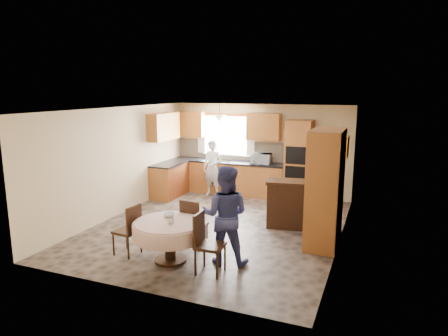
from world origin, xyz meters
TOP-DOWN VIEW (x-y plane):
  - floor at (0.00, 0.00)m, footprint 5.00×6.00m
  - ceiling at (0.00, 0.00)m, footprint 5.00×6.00m
  - wall_back at (0.00, 3.00)m, footprint 5.00×0.02m
  - wall_front at (0.00, -3.00)m, footprint 5.00×0.02m
  - wall_left at (-2.50, 0.00)m, footprint 0.02×6.00m
  - wall_right at (2.50, 0.00)m, footprint 0.02×6.00m
  - window at (-1.00, 2.98)m, footprint 1.40×0.03m
  - curtain_left at (-1.75, 2.93)m, footprint 0.22×0.02m
  - curtain_right at (-0.25, 2.93)m, footprint 0.22×0.02m
  - base_cab_back at (-0.85, 2.70)m, footprint 3.30×0.60m
  - counter_back at (-0.85, 2.70)m, footprint 3.30×0.64m
  - base_cab_left at (-2.20, 1.80)m, footprint 0.60×1.20m
  - counter_left at (-2.20, 1.80)m, footprint 0.64×1.20m
  - backsplash at (-0.85, 2.99)m, footprint 3.30×0.02m
  - wall_cab_left at (-2.05, 2.83)m, footprint 0.85×0.33m
  - wall_cab_right at (0.15, 2.83)m, footprint 0.90×0.33m
  - wall_cab_side at (-2.33, 1.80)m, footprint 0.33×1.20m
  - oven_tower at (1.15, 2.69)m, footprint 0.66×0.62m
  - oven_upper at (1.15, 2.38)m, footprint 0.56×0.01m
  - oven_lower at (1.15, 2.38)m, footprint 0.56×0.01m
  - pendant at (-1.00, 2.50)m, footprint 0.36×0.36m
  - sideboard at (1.58, 0.58)m, footprint 1.39×0.72m
  - space_heater at (1.85, 0.76)m, footprint 0.45×0.36m
  - cupboard at (2.22, -0.16)m, footprint 0.57×1.14m
  - dining_table at (-0.09, -1.91)m, footprint 1.25×1.25m
  - chair_left at (-0.88, -1.94)m, footprint 0.44×0.44m
  - chair_back at (0.02, -1.28)m, footprint 0.42×0.42m
  - chair_right at (0.64, -2.07)m, footprint 0.44×0.44m
  - framed_picture at (2.47, 0.97)m, footprint 0.06×0.56m
  - microwave at (0.16, 2.65)m, footprint 0.53×0.37m
  - person_sink at (-1.13, 2.30)m, footprint 0.60×0.43m
  - person_dining at (0.80, -1.62)m, footprint 0.91×0.76m
  - bowl_sideboard at (1.21, 0.58)m, footprint 0.25×0.25m
  - bottle_sideboard at (2.04, 0.58)m, footprint 0.13×0.13m
  - cup_table at (-0.02, -1.99)m, footprint 0.12×0.12m
  - bowl_table at (-0.23, -1.68)m, footprint 0.21×0.21m

SIDE VIEW (x-z plane):
  - floor at x=0.00m, z-range -0.01..0.01m
  - space_heater at x=1.85m, z-range 0.00..0.55m
  - base_cab_back at x=-0.85m, z-range 0.00..0.88m
  - base_cab_left at x=-2.20m, z-range 0.00..0.88m
  - sideboard at x=1.58m, z-range 0.00..0.95m
  - chair_left at x=-0.88m, z-range 0.05..0.96m
  - chair_back at x=0.02m, z-range 0.05..0.99m
  - chair_right at x=0.64m, z-range 0.05..1.03m
  - dining_table at x=-0.09m, z-range 0.20..0.90m
  - bowl_table at x=-0.23m, z-range 0.71..0.77m
  - oven_lower at x=1.15m, z-range 0.53..0.97m
  - cup_table at x=-0.02m, z-range 0.71..0.79m
  - person_sink at x=-1.13m, z-range 0.00..1.54m
  - person_dining at x=0.80m, z-range 0.00..1.68m
  - counter_back at x=-0.85m, z-range 0.88..0.92m
  - counter_left at x=-2.20m, z-range 0.88..0.92m
  - bowl_sideboard at x=1.21m, z-range 0.95..1.00m
  - oven_tower at x=1.15m, z-range 0.00..2.12m
  - microwave at x=0.16m, z-range 0.92..1.20m
  - bottle_sideboard at x=2.04m, z-range 0.95..1.23m
  - cupboard at x=2.22m, z-range 0.00..2.18m
  - backsplash at x=-0.85m, z-range 0.90..1.46m
  - wall_back at x=0.00m, z-range 0.00..2.50m
  - wall_front at x=0.00m, z-range 0.00..2.50m
  - wall_left at x=-2.50m, z-range 0.00..2.50m
  - wall_right at x=2.50m, z-range 0.00..2.50m
  - oven_upper at x=1.15m, z-range 1.02..1.48m
  - window at x=-1.00m, z-range 1.05..2.15m
  - curtain_left at x=-1.75m, z-range 1.08..2.22m
  - curtain_right at x=-0.25m, z-range 1.08..2.22m
  - framed_picture at x=2.47m, z-range 1.49..1.95m
  - wall_cab_left at x=-2.05m, z-range 1.55..2.27m
  - wall_cab_right at x=0.15m, z-range 1.55..2.27m
  - wall_cab_side at x=-2.33m, z-range 1.55..2.27m
  - pendant at x=-1.00m, z-range 2.03..2.21m
  - ceiling at x=0.00m, z-range 2.50..2.50m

